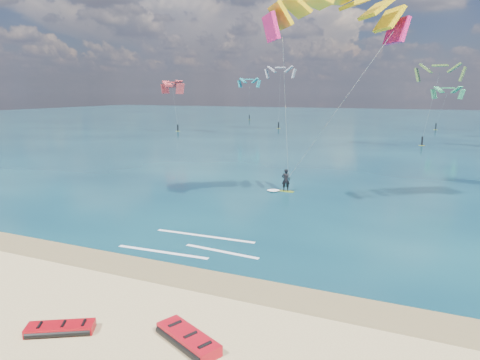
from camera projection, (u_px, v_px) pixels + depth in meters
name	position (u px, v px, depth m)	size (l,w,h in m)	color
ground	(320.00, 158.00, 53.62)	(320.00, 320.00, 0.00)	tan
wet_sand_strip	(144.00, 268.00, 20.37)	(320.00, 2.40, 0.01)	olive
sea	(376.00, 124.00, 111.12)	(320.00, 200.00, 0.04)	#0A2839
packed_kite_left	(61.00, 332.00, 14.91)	(2.46, 1.01, 0.37)	#AA0912
packed_kite_mid	(188.00, 344.00, 14.24)	(2.83, 1.23, 0.45)	#B80C19
kitesurfer_main	(310.00, 93.00, 30.67)	(12.35, 8.70, 15.75)	#AFE21A
shoreline_foam	(196.00, 245.00, 23.25)	(7.58, 3.59, 0.01)	white
distant_kites	(339.00, 104.00, 85.62)	(71.74, 47.95, 13.10)	yellow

